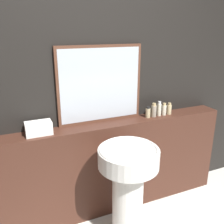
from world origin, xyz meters
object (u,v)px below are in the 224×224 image
Objects in this scene: shampoo_bottle at (148,112)px; body_wash_bottle at (164,109)px; towel_stack at (39,128)px; pedestal_sink at (128,183)px; mirror at (100,85)px; lotion_bottle at (159,109)px; conditioner_bottle at (154,110)px; hand_soap_bottle at (169,109)px.

body_wash_bottle is (0.19, 0.00, 0.01)m from shampoo_bottle.
towel_stack is 1.05m from shampoo_bottle.
shampoo_bottle reaches higher than pedestal_sink.
mirror reaches higher than body_wash_bottle.
body_wash_bottle reaches higher than shampoo_bottle.
towel_stack is 1.18m from lotion_bottle.
shampoo_bottle is 0.90× the size of body_wash_bottle.
body_wash_bottle is (0.12, 0.00, -0.01)m from conditioner_bottle.
conditioner_bottle is 0.12m from body_wash_bottle.
hand_soap_bottle reaches higher than pedestal_sink.
towel_stack is 1.72× the size of body_wash_bottle.
towel_stack is at bearing 144.50° from pedestal_sink.
body_wash_bottle is (0.62, 0.44, 0.43)m from pedestal_sink.
pedestal_sink is at bearing -147.21° from hand_soap_bottle.
pedestal_sink is 7.47× the size of hand_soap_bottle.
lotion_bottle reaches higher than hand_soap_bottle.
body_wash_bottle reaches higher than pedestal_sink.
pedestal_sink is at bearing -144.67° from body_wash_bottle.
mirror is (-0.03, 0.53, 0.72)m from pedestal_sink.
mirror reaches higher than lotion_bottle.
lotion_bottle is 0.06m from body_wash_bottle.
mirror is at bearing 169.43° from shampoo_bottle.
mirror reaches higher than conditioner_bottle.
hand_soap_bottle is at bearing 0.00° from shampoo_bottle.
conditioner_bottle is 1.16× the size of hand_soap_bottle.
lotion_bottle is at bearing -8.31° from mirror.
mirror reaches higher than pedestal_sink.
pedestal_sink is 6.43× the size of conditioner_bottle.
pedestal_sink is 7.96× the size of shampoo_bottle.
pedestal_sink is 0.80m from conditioner_bottle.
mirror is at bearing 8.45° from towel_stack.
body_wash_bottle is (0.06, 0.00, -0.01)m from lotion_bottle.
lotion_bottle is (0.06, 0.00, 0.01)m from conditioner_bottle.
towel_stack is 1.12m from conditioner_bottle.
mirror is 0.61m from conditioner_bottle.
body_wash_bottle is at bearing -7.57° from mirror.
towel_stack is 1.80× the size of hand_soap_bottle.
body_wash_bottle is 1.05× the size of hand_soap_bottle.
mirror is 5.35× the size of lotion_bottle.
lotion_bottle is at bearing 0.00° from towel_stack.
body_wash_bottle is (0.66, -0.09, -0.30)m from mirror.
hand_soap_bottle is (0.12, 0.00, -0.01)m from lotion_bottle.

